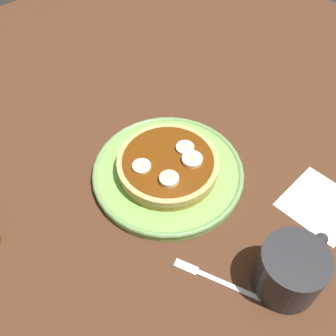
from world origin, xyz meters
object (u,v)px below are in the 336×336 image
plate (168,172)px  pancake_stack (167,165)px  banana_slice_1 (169,179)px  banana_slice_3 (183,146)px  napkin (321,204)px  fork (212,277)px  banana_slice_0 (142,166)px  banana_slice_2 (192,160)px  coffee_mug (292,269)px

plate → pancake_stack: size_ratio=1.49×
plate → banana_slice_1: 5.53cm
banana_slice_3 → napkin: size_ratio=0.28×
pancake_stack → fork: bearing=-111.4°
banana_slice_0 → banana_slice_3: same height
banana_slice_1 → banana_slice_3: banana_slice_1 is taller
banana_slice_2 → napkin: size_ratio=0.31×
banana_slice_3 → banana_slice_1: bearing=-149.0°
banana_slice_0 → banana_slice_2: size_ratio=0.89×
banana_slice_2 → napkin: bearing=-56.1°
coffee_mug → napkin: bearing=17.2°
plate → pancake_stack: pancake_stack is taller
banana_slice_0 → coffee_mug: bearing=-80.4°
napkin → banana_slice_3: bearing=118.0°
plate → banana_slice_1: size_ratio=8.32×
banana_slice_0 → banana_slice_2: 8.23cm
plate → banana_slice_2: banana_slice_2 is taller
banana_slice_2 → banana_slice_3: 3.27cm
banana_slice_0 → banana_slice_1: banana_slice_1 is taller
napkin → plate: bearing=125.9°
pancake_stack → fork: 19.58cm
banana_slice_1 → banana_slice_3: size_ratio=1.01×
plate → coffee_mug: (0.31, -24.99, 3.17)cm
pancake_stack → napkin: size_ratio=1.55×
banana_slice_3 → coffee_mug: bearing=-97.6°
banana_slice_1 → fork: size_ratio=0.25×
banana_slice_0 → banana_slice_1: size_ratio=0.98×
banana_slice_3 → banana_slice_2: bearing=-105.3°
banana_slice_1 → banana_slice_2: (5.45, 0.64, -0.06)cm
pancake_stack → banana_slice_2: (2.96, -2.78, 1.65)cm
coffee_mug → napkin: (14.53, 4.49, -3.91)cm
banana_slice_3 → napkin: 24.11cm
banana_slice_2 → banana_slice_3: banana_slice_2 is taller
fork → banana_slice_3: bearing=59.4°
banana_slice_0 → fork: 20.19cm
banana_slice_1 → banana_slice_3: (6.32, 3.80, -0.15)cm
banana_slice_0 → fork: (-3.00, -19.55, -4.05)cm
pancake_stack → banana_slice_3: size_ratio=5.64×
pancake_stack → banana_slice_0: bearing=160.3°
banana_slice_1 → coffee_mug: coffee_mug is taller
pancake_stack → coffee_mug: 25.12cm
plate → banana_slice_3: 5.07cm
banana_slice_2 → coffee_mug: size_ratio=0.28×
banana_slice_0 → fork: banana_slice_0 is taller
banana_slice_3 → napkin: banana_slice_3 is taller
banana_slice_1 → plate: bearing=51.9°
plate → coffee_mug: coffee_mug is taller
banana_slice_2 → coffee_mug: (-2.54, -22.31, -0.35)cm
plate → napkin: bearing=-54.1°
pancake_stack → coffee_mug: coffee_mug is taller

